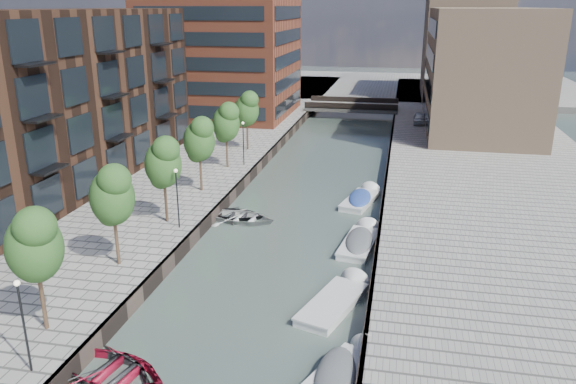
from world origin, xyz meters
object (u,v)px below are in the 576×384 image
(bridge, at_px, (352,106))
(tree_2, at_px, (112,193))
(sloop_2, at_px, (114,377))
(motorboat_1, at_px, (341,377))
(tree_6, at_px, (247,108))
(car, at_px, (420,118))
(tree_4, at_px, (199,138))
(tree_1, at_px, (34,243))
(sloop_3, at_px, (242,221))
(motorboat_3, at_px, (362,199))
(motorboat_2, at_px, (339,300))
(motorboat_4, at_px, (361,241))
(tree_5, at_px, (226,121))
(sloop_0, at_px, (107,376))
(sloop_4, at_px, (236,217))
(tree_3, at_px, (163,161))

(bridge, distance_m, tree_2, 54.81)
(sloop_2, relative_size, motorboat_1, 0.89)
(tree_6, xyz_separation_m, car, (17.85, 17.34, -3.64))
(tree_4, bearing_deg, sloop_2, -79.74)
(tree_4, bearing_deg, tree_2, -90.00)
(tree_2, height_order, tree_4, same)
(tree_1, bearing_deg, tree_2, 90.00)
(sloop_3, bearing_deg, bridge, 2.84)
(tree_2, relative_size, sloop_2, 1.16)
(sloop_2, relative_size, motorboat_3, 0.87)
(motorboat_2, bearing_deg, car, 83.74)
(motorboat_4, bearing_deg, sloop_3, 164.59)
(sloop_2, bearing_deg, car, -3.34)
(motorboat_3, bearing_deg, bridge, 96.57)
(bridge, bearing_deg, sloop_2, -94.05)
(tree_2, height_order, tree_5, same)
(sloop_0, xyz_separation_m, motorboat_1, (10.01, 1.71, 0.22))
(tree_2, bearing_deg, tree_1, -90.00)
(sloop_2, xyz_separation_m, sloop_4, (-0.34, 19.66, 0.00))
(tree_3, xyz_separation_m, sloop_2, (4.08, -15.51, -5.31))
(tree_4, xyz_separation_m, motorboat_3, (12.81, 2.62, -5.08))
(sloop_0, distance_m, sloop_4, 19.68)
(bridge, bearing_deg, car, -42.81)
(motorboat_2, bearing_deg, tree_4, 132.32)
(sloop_3, xyz_separation_m, motorboat_3, (8.37, 6.22, 0.23))
(bridge, height_order, car, car)
(bridge, distance_m, sloop_4, 43.13)
(tree_5, bearing_deg, motorboat_1, -63.67)
(tree_1, height_order, sloop_0, tree_1)
(tree_1, bearing_deg, tree_6, 90.00)
(tree_5, distance_m, car, 30.40)
(tree_3, relative_size, motorboat_4, 1.02)
(tree_2, distance_m, sloop_3, 12.49)
(tree_3, bearing_deg, tree_6, 90.00)
(tree_6, relative_size, sloop_2, 1.16)
(tree_5, height_order, sloop_3, tree_5)
(tree_6, bearing_deg, motorboat_2, -65.42)
(tree_2, xyz_separation_m, motorboat_2, (12.87, -0.13, -5.20))
(tree_6, distance_m, car, 25.15)
(tree_5, bearing_deg, sloop_3, -67.29)
(tree_4, xyz_separation_m, motorboat_2, (12.87, -14.13, -5.20))
(sloop_2, height_order, motorboat_2, motorboat_2)
(motorboat_1, bearing_deg, tree_3, 134.89)
(tree_1, bearing_deg, motorboat_3, 61.54)
(sloop_0, relative_size, sloop_4, 1.13)
(sloop_3, bearing_deg, tree_1, 173.86)
(tree_1, relative_size, sloop_0, 1.20)
(motorboat_1, xyz_separation_m, motorboat_4, (-0.34, 14.74, 0.01))
(sloop_2, bearing_deg, tree_5, 18.87)
(tree_4, distance_m, motorboat_2, 19.80)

